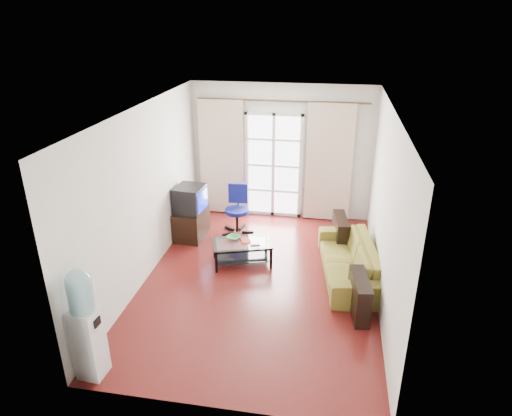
{
  "coord_description": "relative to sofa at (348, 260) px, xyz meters",
  "views": [
    {
      "loc": [
        1.0,
        -6.13,
        3.95
      ],
      "look_at": [
        -0.13,
        0.35,
        1.09
      ],
      "focal_mm": 32.0,
      "sensor_mm": 36.0,
      "label": 1
    }
  ],
  "objects": [
    {
      "name": "wall_front",
      "position": [
        -1.37,
        -2.97,
        1.06
      ],
      "size": [
        3.6,
        0.02,
        2.7
      ],
      "primitive_type": "cube",
      "color": "silver",
      "rests_on": "floor"
    },
    {
      "name": "ceiling",
      "position": [
        -1.37,
        -0.37,
        2.41
      ],
      "size": [
        5.2,
        5.2,
        0.0
      ],
      "primitive_type": "plane",
      "rotation": [
        3.14,
        0.0,
        0.0
      ],
      "color": "white",
      "rests_on": "wall_back"
    },
    {
      "name": "water_cooler",
      "position": [
        -2.97,
        -2.72,
        0.45
      ],
      "size": [
        0.32,
        0.31,
        1.42
      ],
      "rotation": [
        0.0,
        0.0,
        -0.07
      ],
      "color": "silver",
      "rests_on": "floor"
    },
    {
      "name": "sofa",
      "position": [
        0.0,
        0.0,
        0.0
      ],
      "size": [
        2.19,
        1.31,
        0.58
      ],
      "primitive_type": "imported",
      "rotation": [
        0.0,
        0.0,
        -1.43
      ],
      "color": "brown",
      "rests_on": "floor"
    },
    {
      "name": "tv_stand",
      "position": [
        -2.89,
        0.91,
        -0.02
      ],
      "size": [
        0.53,
        0.77,
        0.55
      ],
      "primitive_type": "cube",
      "rotation": [
        0.0,
        0.0,
        -0.04
      ],
      "color": "black",
      "rests_on": "floor"
    },
    {
      "name": "radiator",
      "position": [
        -0.57,
        2.13,
        0.04
      ],
      "size": [
        0.64,
        0.12,
        0.64
      ],
      "primitive_type": "cube",
      "color": "gray",
      "rests_on": "floor"
    },
    {
      "name": "coffee_table",
      "position": [
        -1.76,
        0.1,
        -0.04
      ],
      "size": [
        1.09,
        0.83,
        0.39
      ],
      "rotation": [
        0.0,
        0.0,
        0.32
      ],
      "color": "silver",
      "rests_on": "floor"
    },
    {
      "name": "floor",
      "position": [
        -1.37,
        -0.37,
        -0.29
      ],
      "size": [
        5.2,
        5.2,
        0.0
      ],
      "primitive_type": "plane",
      "color": "maroon",
      "rests_on": "ground"
    },
    {
      "name": "curtain_rod",
      "position": [
        -1.37,
        2.13,
        2.09
      ],
      "size": [
        3.3,
        0.04,
        0.04
      ],
      "primitive_type": "cylinder",
      "rotation": [
        0.0,
        1.57,
        0.0
      ],
      "color": "#4C3F2D",
      "rests_on": "wall_back"
    },
    {
      "name": "curtain_right",
      "position": [
        -0.42,
        2.11,
        0.91
      ],
      "size": [
        0.9,
        0.07,
        2.35
      ],
      "primitive_type": "cube",
      "color": "beige",
      "rests_on": "curtain_rod"
    },
    {
      "name": "wall_back",
      "position": [
        -1.37,
        2.23,
        1.06
      ],
      "size": [
        3.6,
        0.02,
        2.7
      ],
      "primitive_type": "cube",
      "color": "silver",
      "rests_on": "floor"
    },
    {
      "name": "curtain_left",
      "position": [
        -2.57,
        2.11,
        0.91
      ],
      "size": [
        0.9,
        0.07,
        2.35
      ],
      "primitive_type": "cube",
      "color": "beige",
      "rests_on": "curtain_rod"
    },
    {
      "name": "book",
      "position": [
        -1.78,
        0.12,
        0.11
      ],
      "size": [
        0.3,
        0.31,
        0.02
      ],
      "primitive_type": "imported",
      "rotation": [
        0.0,
        0.0,
        0.4
      ],
      "color": "#A62214",
      "rests_on": "coffee_table"
    },
    {
      "name": "wall_left",
      "position": [
        -3.17,
        -0.37,
        1.06
      ],
      "size": [
        0.02,
        5.2,
        2.7
      ],
      "primitive_type": "cube",
      "color": "silver",
      "rests_on": "floor"
    },
    {
      "name": "task_chair",
      "position": [
        -2.08,
        1.23,
        -0.01
      ],
      "size": [
        0.69,
        0.69,
        0.94
      ],
      "rotation": [
        0.0,
        0.0,
        0.08
      ],
      "color": "black",
      "rests_on": "floor"
    },
    {
      "name": "bowl",
      "position": [
        -1.92,
        0.2,
        0.13
      ],
      "size": [
        0.38,
        0.38,
        0.05
      ],
      "primitive_type": "imported",
      "rotation": [
        0.0,
        0.0,
        -0.43
      ],
      "color": "#308633",
      "rests_on": "coffee_table"
    },
    {
      "name": "remote",
      "position": [
        -1.52,
        0.02,
        0.11
      ],
      "size": [
        0.17,
        0.09,
        0.02
      ],
      "primitive_type": "cube",
      "rotation": [
        0.0,
        0.0,
        0.26
      ],
      "color": "black",
      "rests_on": "coffee_table"
    },
    {
      "name": "crt_tv",
      "position": [
        -2.89,
        0.85,
        0.5
      ],
      "size": [
        0.59,
        0.59,
        0.49
      ],
      "rotation": [
        0.0,
        0.0,
        -0.12
      ],
      "color": "black",
      "rests_on": "tv_stand"
    },
    {
      "name": "french_door",
      "position": [
        -1.52,
        2.17,
        0.79
      ],
      "size": [
        1.16,
        0.06,
        2.15
      ],
      "color": "white",
      "rests_on": "wall_back"
    },
    {
      "name": "wall_right",
      "position": [
        0.43,
        -0.37,
        1.06
      ],
      "size": [
        0.02,
        5.2,
        2.7
      ],
      "primitive_type": "cube",
      "color": "silver",
      "rests_on": "floor"
    }
  ]
}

